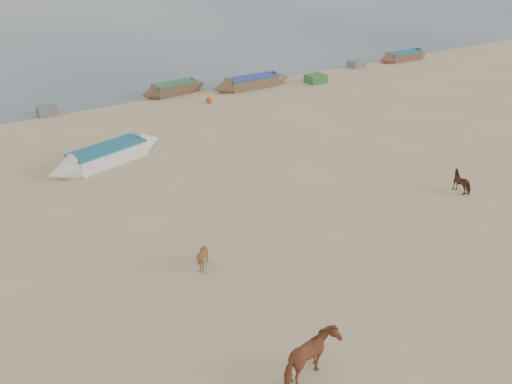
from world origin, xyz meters
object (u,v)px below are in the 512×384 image
calf_right (463,182)px  cow_adult (311,358)px  calf_front (202,258)px  near_canoe (108,155)px

calf_right → cow_adult: bearing=89.6°
calf_front → calf_right: 12.91m
near_canoe → calf_right: bearing=-60.0°
calf_right → near_canoe: size_ratio=0.14×
calf_front → near_canoe: calf_front is taller
cow_adult → near_canoe: 16.87m
cow_adult → calf_front: (-0.20, 5.89, -0.24)m
cow_adult → near_canoe: size_ratio=0.26×
calf_front → near_canoe: 10.98m
calf_right → near_canoe: calf_right is taller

